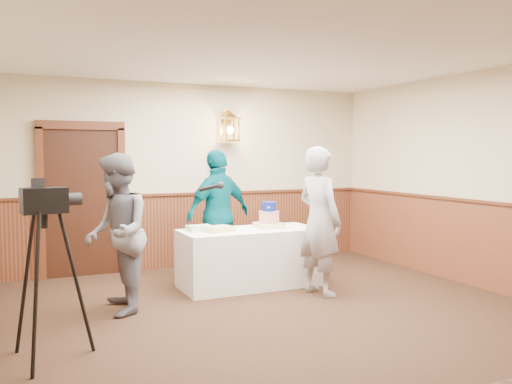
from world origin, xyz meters
The scene contains 10 objects.
ground centered at (0.00, 0.00, 0.00)m, with size 7.00×7.00×0.00m, color black.
room_shell centered at (-0.05, 0.45, 1.52)m, with size 6.02×7.02×2.81m.
display_table centered at (0.30, 1.90, 0.38)m, with size 1.80×0.80×0.75m, color white.
tiered_cake centered at (0.59, 1.92, 0.89)m, with size 0.34×0.34×0.35m.
sheet_cake_yellow centered at (-0.14, 1.84, 0.79)m, with size 0.34×0.26×0.07m, color #DDD084.
sheet_cake_green centered at (-0.34, 2.01, 0.79)m, with size 0.30×0.24×0.07m, color #9EDC9B.
interviewer centered at (-1.49, 1.39, 0.87)m, with size 1.51×0.91×1.74m.
baker centered at (0.91, 1.16, 0.91)m, with size 0.66×0.44×1.82m, color #9C9BA0.
assistant_p centered at (0.09, 2.49, 0.90)m, with size 1.05×0.44×1.79m, color #02515D.
tv_camera_rig centered at (-2.28, 0.26, 0.65)m, with size 0.57×0.53×1.45m.
Camera 1 is at (-2.54, -4.51, 1.73)m, focal length 38.00 mm.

